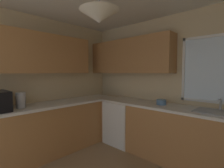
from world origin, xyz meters
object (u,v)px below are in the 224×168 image
dishwasher (123,122)px  bowl (161,102)px  sink_assembly (218,112)px  kettle (21,100)px

dishwasher → bowl: bowl is taller
dishwasher → sink_assembly: 1.75m
bowl → kettle: bearing=-130.1°
dishwasher → bowl: 0.99m
sink_assembly → bowl: 0.84m
kettle → bowl: size_ratio=1.48×
dishwasher → bowl: bearing=2.0°
dishwasher → bowl: (0.84, 0.03, 0.52)m
dishwasher → kettle: kettle is taller
sink_assembly → bowl: bearing=-179.5°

